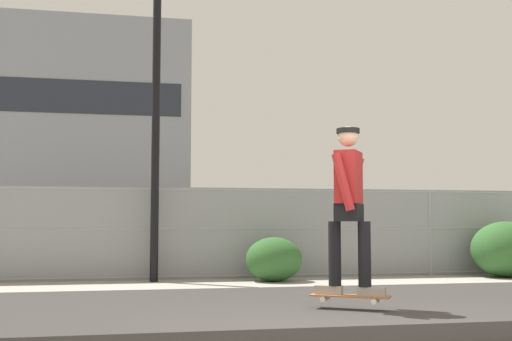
# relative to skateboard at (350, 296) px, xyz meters

# --- Properties ---
(gravel_berm) EXTENTS (17.68, 3.33, 0.26)m
(gravel_berm) POSITION_rel_skateboard_xyz_m (-0.24, 0.68, -0.26)
(gravel_berm) COLOR #33302D
(gravel_berm) RESTS_ON ground_plane
(skateboard) EXTENTS (0.78, 0.60, 0.07)m
(skateboard) POSITION_rel_skateboard_xyz_m (0.00, 0.00, 0.00)
(skateboard) COLOR #9E5B33
(skater) EXTENTS (0.66, 0.61, 1.73)m
(skater) POSITION_rel_skateboard_xyz_m (-0.00, 0.00, 0.99)
(skater) COLOR gray
(skater) RESTS_ON skateboard
(chain_fence) EXTENTS (26.80, 0.06, 1.85)m
(chain_fence) POSITION_rel_skateboard_xyz_m (-0.24, 6.67, 0.54)
(chain_fence) COLOR gray
(chain_fence) RESTS_ON ground_plane
(street_lamp) EXTENTS (0.44, 0.44, 7.44)m
(street_lamp) POSITION_rel_skateboard_xyz_m (-1.73, 6.31, 4.18)
(street_lamp) COLOR black
(street_lamp) RESTS_ON ground_plane
(parked_car_near) EXTENTS (4.56, 2.28, 1.66)m
(parked_car_near) POSITION_rel_skateboard_xyz_m (-3.07, 9.81, 0.44)
(parked_car_near) COLOR maroon
(parked_car_near) RESTS_ON ground_plane
(parked_car_mid) EXTENTS (4.52, 2.20, 1.66)m
(parked_car_mid) POSITION_rel_skateboard_xyz_m (2.24, 9.47, 0.44)
(parked_car_mid) COLOR #474C54
(parked_car_mid) RESTS_ON ground_plane
(parked_car_far) EXTENTS (4.54, 2.23, 1.66)m
(parked_car_far) POSITION_rel_skateboard_xyz_m (7.47, 9.54, 0.44)
(parked_car_far) COLOR silver
(parked_car_far) RESTS_ON ground_plane
(library_building) EXTENTS (19.24, 11.87, 16.60)m
(library_building) POSITION_rel_skateboard_xyz_m (-7.39, 47.18, 7.90)
(library_building) COLOR slate
(library_building) RESTS_ON ground_plane
(shrub_left) EXTENTS (1.11, 0.90, 0.85)m
(shrub_left) POSITION_rel_skateboard_xyz_m (0.56, 5.92, 0.03)
(shrub_left) COLOR #2D5B28
(shrub_left) RESTS_ON ground_plane
(shrub_center) EXTENTS (1.51, 1.23, 1.16)m
(shrub_center) POSITION_rel_skateboard_xyz_m (5.55, 5.89, 0.19)
(shrub_center) COLOR #2D5B28
(shrub_center) RESTS_ON ground_plane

